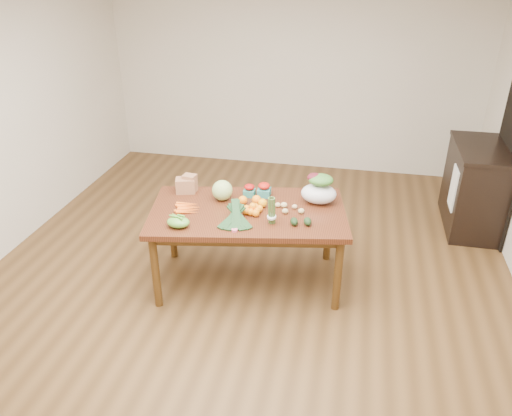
% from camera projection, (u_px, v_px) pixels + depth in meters
% --- Properties ---
extents(floor, '(6.00, 6.00, 0.00)m').
position_uv_depth(floor, '(243.00, 285.00, 4.66)').
color(floor, brown).
rests_on(floor, ground).
extents(room_walls, '(5.02, 6.02, 2.70)m').
position_uv_depth(room_walls, '(241.00, 150.00, 4.03)').
color(room_walls, beige).
rests_on(room_walls, floor).
extents(dining_table, '(1.85, 1.24, 0.75)m').
position_uv_depth(dining_table, '(248.00, 246.00, 4.57)').
color(dining_table, '#552713').
rests_on(dining_table, floor).
extents(cabinet, '(0.52, 1.02, 0.94)m').
position_uv_depth(cabinet, '(474.00, 187.00, 5.46)').
color(cabinet, black).
rests_on(cabinet, floor).
extents(dish_towel, '(0.02, 0.28, 0.45)m').
position_uv_depth(dish_towel, '(453.00, 188.00, 5.26)').
color(dish_towel, white).
rests_on(dish_towel, cabinet).
extents(paper_bag, '(0.27, 0.24, 0.17)m').
position_uv_depth(paper_bag, '(185.00, 184.00, 4.68)').
color(paper_bag, '#A46E49').
rests_on(paper_bag, dining_table).
extents(cabbage, '(0.19, 0.19, 0.19)m').
position_uv_depth(cabbage, '(222.00, 190.00, 4.53)').
color(cabbage, '#BAD77C').
rests_on(cabbage, dining_table).
extents(strawberry_basket_a, '(0.12, 0.12, 0.09)m').
position_uv_depth(strawberry_basket_a, '(249.00, 191.00, 4.62)').
color(strawberry_basket_a, '#AC100B').
rests_on(strawberry_basket_a, dining_table).
extents(strawberry_basket_b, '(0.13, 0.13, 0.10)m').
position_uv_depth(strawberry_basket_b, '(264.00, 191.00, 4.62)').
color(strawberry_basket_b, red).
rests_on(strawberry_basket_b, dining_table).
extents(orange_a, '(0.08, 0.08, 0.08)m').
position_uv_depth(orange_a, '(243.00, 200.00, 4.48)').
color(orange_a, orange).
rests_on(orange_a, dining_table).
extents(orange_b, '(0.09, 0.09, 0.09)m').
position_uv_depth(orange_b, '(257.00, 200.00, 4.48)').
color(orange_b, orange).
rests_on(orange_b, dining_table).
extents(orange_c, '(0.08, 0.08, 0.08)m').
position_uv_depth(orange_c, '(262.00, 203.00, 4.43)').
color(orange_c, '#FFAA0F').
rests_on(orange_c, dining_table).
extents(mandarin_cluster, '(0.21, 0.21, 0.10)m').
position_uv_depth(mandarin_cluster, '(253.00, 208.00, 4.32)').
color(mandarin_cluster, '#F9A70F').
rests_on(mandarin_cluster, dining_table).
extents(carrots, '(0.26, 0.25, 0.03)m').
position_uv_depth(carrots, '(188.00, 208.00, 4.40)').
color(carrots, '#FF5E15').
rests_on(carrots, dining_table).
extents(snap_pea_bag, '(0.19, 0.14, 0.09)m').
position_uv_depth(snap_pea_bag, '(178.00, 222.00, 4.11)').
color(snap_pea_bag, '#599432').
rests_on(snap_pea_bag, dining_table).
extents(kale_bunch, '(0.39, 0.45, 0.16)m').
position_uv_depth(kale_bunch, '(235.00, 217.00, 4.12)').
color(kale_bunch, black).
rests_on(kale_bunch, dining_table).
extents(asparagus_bundle, '(0.10, 0.13, 0.26)m').
position_uv_depth(asparagus_bundle, '(272.00, 210.00, 4.12)').
color(asparagus_bundle, olive).
rests_on(asparagus_bundle, dining_table).
extents(potato_a, '(0.05, 0.05, 0.04)m').
position_uv_depth(potato_a, '(278.00, 205.00, 4.43)').
color(potato_a, '#DCB67F').
rests_on(potato_a, dining_table).
extents(potato_b, '(0.06, 0.05, 0.05)m').
position_uv_depth(potato_b, '(285.00, 211.00, 4.33)').
color(potato_b, tan).
rests_on(potato_b, dining_table).
extents(potato_c, '(0.05, 0.04, 0.04)m').
position_uv_depth(potato_c, '(295.00, 207.00, 4.41)').
color(potato_c, '#DCB27F').
rests_on(potato_c, dining_table).
extents(potato_d, '(0.06, 0.05, 0.05)m').
position_uv_depth(potato_d, '(284.00, 205.00, 4.43)').
color(potato_d, '#DBC37E').
rests_on(potato_d, dining_table).
extents(potato_e, '(0.06, 0.05, 0.05)m').
position_uv_depth(potato_e, '(301.00, 211.00, 4.33)').
color(potato_e, tan).
rests_on(potato_e, dining_table).
extents(avocado_a, '(0.09, 0.11, 0.06)m').
position_uv_depth(avocado_a, '(294.00, 221.00, 4.14)').
color(avocado_a, black).
rests_on(avocado_a, dining_table).
extents(avocado_b, '(0.09, 0.11, 0.06)m').
position_uv_depth(avocado_b, '(308.00, 221.00, 4.14)').
color(avocado_b, black).
rests_on(avocado_b, dining_table).
extents(salad_bag, '(0.36, 0.29, 0.25)m').
position_uv_depth(salad_bag, '(319.00, 190.00, 4.47)').
color(salad_bag, white).
rests_on(salad_bag, dining_table).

